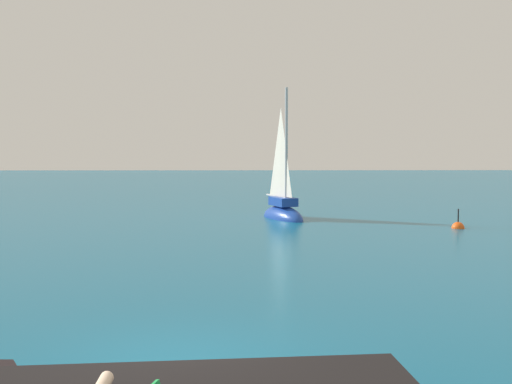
% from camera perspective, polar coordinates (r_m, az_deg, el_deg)
% --- Properties ---
extents(ground_plane, '(160.00, 160.00, 0.00)m').
position_cam_1_polar(ground_plane, '(11.53, -7.07, -14.50)').
color(ground_plane, '#0F5675').
extents(boulder_seaward, '(0.80, 0.71, 0.56)m').
position_cam_1_polar(boulder_seaward, '(10.57, -4.00, -16.26)').
color(boulder_seaward, black).
rests_on(boulder_seaward, ground).
extents(sailboat_near, '(2.56, 3.89, 7.03)m').
position_cam_1_polar(sailboat_near, '(32.43, 2.35, -1.64)').
color(sailboat_near, '#193D99').
rests_on(sailboat_near, ground).
extents(marker_buoy, '(0.56, 0.56, 1.13)m').
position_cam_1_polar(marker_buoy, '(30.02, 17.13, -3.02)').
color(marker_buoy, '#EA5114').
rests_on(marker_buoy, ground).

